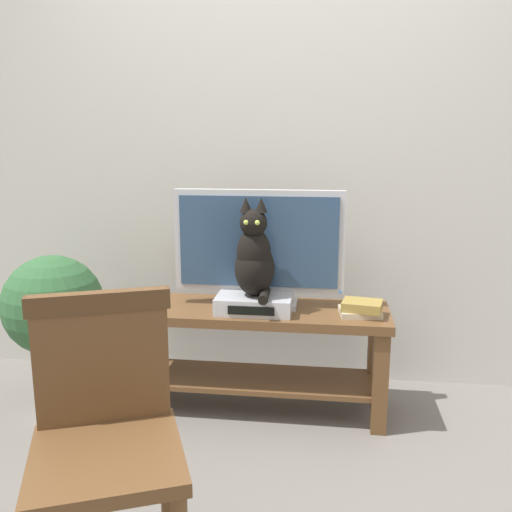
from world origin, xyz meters
TOP-DOWN VIEW (x-y plane):
  - ground_plane at (0.00, 0.00)m, footprint 12.00×12.00m
  - back_wall at (0.00, 0.98)m, footprint 7.00×0.12m
  - tv_stand at (-0.07, 0.49)m, footprint 1.26×0.41m
  - tv at (-0.07, 0.54)m, footprint 0.82×0.20m
  - media_box at (-0.08, 0.44)m, footprint 0.36×0.25m
  - cat at (-0.08, 0.43)m, footprint 0.19×0.28m
  - wooden_chair at (-0.35, -0.69)m, footprint 0.54×0.54m
  - book_stack at (0.42, 0.43)m, footprint 0.21×0.18m
  - potted_plant at (-1.02, 0.31)m, footprint 0.47×0.47m

SIDE VIEW (x-z plane):
  - ground_plane at x=0.00m, z-range 0.00..0.00m
  - tv_stand at x=-0.07m, z-range 0.10..0.63m
  - potted_plant at x=-1.02m, z-range 0.12..0.91m
  - wooden_chair at x=-0.35m, z-range 0.08..0.97m
  - book_stack at x=0.42m, z-range 0.52..0.59m
  - media_box at x=-0.08m, z-range 0.52..0.60m
  - cat at x=-0.08m, z-range 0.55..1.02m
  - tv at x=-0.07m, z-range 0.53..1.10m
  - back_wall at x=0.00m, z-range 0.00..2.80m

